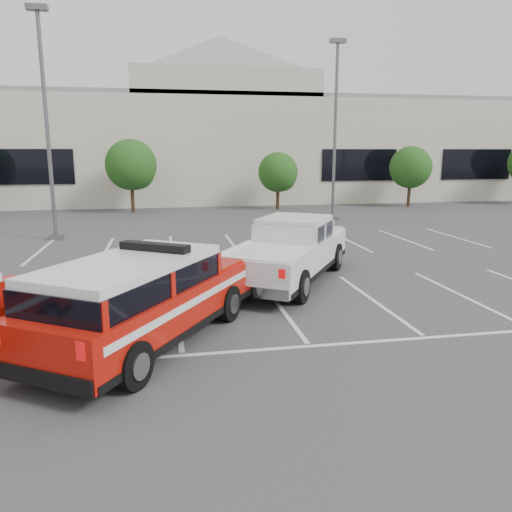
{
  "coord_description": "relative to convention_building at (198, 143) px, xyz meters",
  "views": [
    {
      "loc": [
        -2.95,
        -12.49,
        4.1
      ],
      "look_at": [
        -0.33,
        1.66,
        1.05
      ],
      "focal_mm": 35.0,
      "sensor_mm": 36.0,
      "label": 1
    }
  ],
  "objects": [
    {
      "name": "ground",
      "position": [
        -0.18,
        -31.86,
        -4.72
      ],
      "size": [
        120.0,
        120.0,
        0.0
      ],
      "primitive_type": "plane",
      "color": "#3D3D40",
      "rests_on": "ground"
    },
    {
      "name": "stall_markings",
      "position": [
        -0.18,
        -27.36,
        -4.71
      ],
      "size": [
        23.0,
        15.0,
        0.01
      ],
      "primitive_type": "cube",
      "color": "silver",
      "rests_on": "ground"
    },
    {
      "name": "convention_building",
      "position": [
        0.0,
        0.0,
        0.0
      ],
      "size": [
        60.0,
        16.99,
        13.2
      ],
      "color": "beige",
      "rests_on": "ground"
    },
    {
      "name": "tree_mid_left",
      "position": [
        -5.09,
        -9.82,
        -1.68
      ],
      "size": [
        3.37,
        3.37,
        4.85
      ],
      "color": "#3F2B19",
      "rests_on": "ground"
    },
    {
      "name": "tree_mid_right",
      "position": [
        4.91,
        -9.82,
        -2.22
      ],
      "size": [
        2.77,
        2.77,
        3.99
      ],
      "color": "#3F2B19",
      "rests_on": "ground"
    },
    {
      "name": "tree_right",
      "position": [
        14.91,
        -9.82,
        -1.95
      ],
      "size": [
        3.07,
        3.07,
        4.42
      ],
      "color": "#3F2B19",
      "rests_on": "ground"
    },
    {
      "name": "light_pole_left",
      "position": [
        -8.18,
        -19.86,
        0.47
      ],
      "size": [
        0.9,
        0.6,
        10.24
      ],
      "color": "#59595E",
      "rests_on": "ground"
    },
    {
      "name": "light_pole_mid",
      "position": [
        6.82,
        -15.86,
        0.47
      ],
      "size": [
        0.9,
        0.6,
        10.24
      ],
      "color": "#59595E",
      "rests_on": "ground"
    },
    {
      "name": "fire_chief_suv",
      "position": [
        -3.64,
        -33.92,
        -3.85
      ],
      "size": [
        5.12,
        6.29,
        2.13
      ],
      "rotation": [
        0.0,
        0.0,
        -0.57
      ],
      "color": "#AA1108",
      "rests_on": "ground"
    },
    {
      "name": "white_pickup",
      "position": [
        0.73,
        -29.29,
        -3.92
      ],
      "size": [
        5.38,
        6.69,
        1.99
      ],
      "rotation": [
        0.0,
        0.0,
        -0.57
      ],
      "color": "silver",
      "rests_on": "ground"
    }
  ]
}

